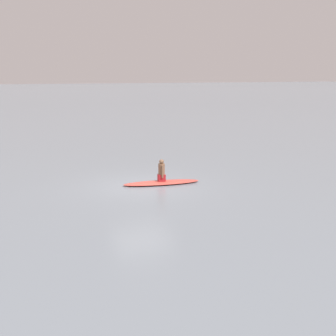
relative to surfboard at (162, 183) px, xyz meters
The scene contains 3 objects.
ground_plane 0.88m from the surfboard, 93.64° to the right, with size 400.00×400.00×0.00m, color gray.
surfboard is the anchor object (origin of this frame).
person_paddler 0.49m from the surfboard, 86.42° to the left, with size 0.41×0.34×0.93m.
Camera 1 is at (15.93, -5.69, 4.51)m, focal length 45.18 mm.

